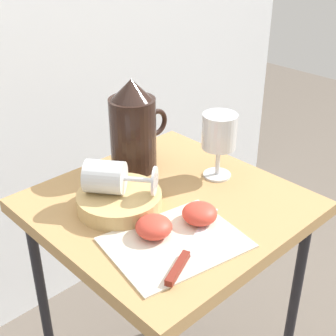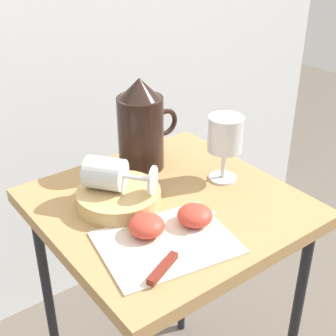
# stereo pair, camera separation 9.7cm
# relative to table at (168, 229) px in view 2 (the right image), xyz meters

# --- Properties ---
(curtain_drape) EXTENTS (2.40, 0.03, 2.01)m
(curtain_drape) POSITION_rel_table_xyz_m (0.00, 0.62, 0.38)
(curtain_drape) COLOR white
(curtain_drape) RESTS_ON ground_plane
(table) EXTENTS (0.51, 0.51, 0.70)m
(table) POSITION_rel_table_xyz_m (0.00, 0.00, 0.00)
(table) COLOR #AD8451
(table) RESTS_ON ground_plane
(linen_napkin) EXTENTS (0.27, 0.23, 0.00)m
(linen_napkin) POSITION_rel_table_xyz_m (-0.09, -0.11, 0.08)
(linen_napkin) COLOR beige
(linen_napkin) RESTS_ON table
(basket_tray) EXTENTS (0.17, 0.17, 0.03)m
(basket_tray) POSITION_rel_table_xyz_m (-0.09, 0.05, 0.09)
(basket_tray) COLOR tan
(basket_tray) RESTS_ON table
(pitcher) EXTENTS (0.16, 0.11, 0.22)m
(pitcher) POSITION_rel_table_xyz_m (0.04, 0.16, 0.16)
(pitcher) COLOR black
(pitcher) RESTS_ON table
(wine_glass_upright) EXTENTS (0.08, 0.08, 0.15)m
(wine_glass_upright) POSITION_rel_table_xyz_m (0.16, 0.00, 0.18)
(wine_glass_upright) COLOR silver
(wine_glass_upright) RESTS_ON table
(wine_glass_tipped_near) EXTENTS (0.14, 0.15, 0.07)m
(wine_glass_tipped_near) POSITION_rel_table_xyz_m (-0.10, 0.07, 0.14)
(wine_glass_tipped_near) COLOR silver
(wine_glass_tipped_near) RESTS_ON basket_tray
(apple_half_left) EXTENTS (0.07, 0.07, 0.04)m
(apple_half_left) POSITION_rel_table_xyz_m (-0.10, -0.07, 0.10)
(apple_half_left) COLOR #CC3D2D
(apple_half_left) RESTS_ON linen_napkin
(apple_half_right) EXTENTS (0.07, 0.07, 0.04)m
(apple_half_right) POSITION_rel_table_xyz_m (-0.01, -0.10, 0.10)
(apple_half_right) COLOR #CC3D2D
(apple_half_right) RESTS_ON linen_napkin
(knife) EXTENTS (0.23, 0.11, 0.01)m
(knife) POSITION_rel_table_xyz_m (-0.10, -0.16, 0.08)
(knife) COLOR silver
(knife) RESTS_ON linen_napkin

